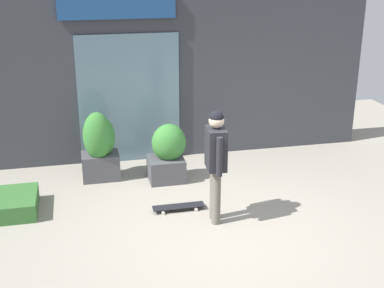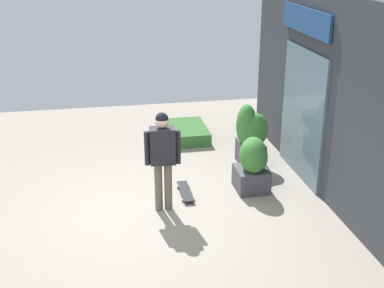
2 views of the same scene
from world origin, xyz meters
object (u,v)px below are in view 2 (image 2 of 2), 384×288
object	(u,v)px
skateboarder	(163,152)
planter_box_right	(250,136)
planter_box_left	(253,163)
skateboard	(185,191)

from	to	relation	value
skateboarder	planter_box_right	bearing A→B (deg)	-47.59
planter_box_left	skateboarder	bearing A→B (deg)	-76.73
skateboard	planter_box_right	distance (m)	1.93
skateboarder	planter_box_left	distance (m)	1.78
skateboarder	planter_box_right	size ratio (longest dim) A/B	1.37
planter_box_right	skateboarder	bearing A→B (deg)	-51.78
planter_box_left	skateboard	bearing A→B (deg)	-93.17
planter_box_right	skateboard	bearing A→B (deg)	-54.34
skateboard	planter_box_right	xyz separation A→B (m)	(-1.08, 1.50, 0.55)
skateboard	planter_box_left	world-z (taller)	planter_box_left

